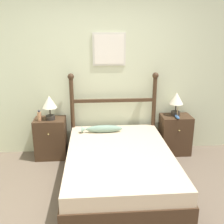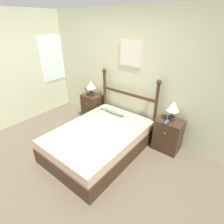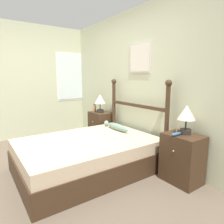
% 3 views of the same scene
% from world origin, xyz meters
% --- Properties ---
extents(ground_plane, '(16.00, 16.00, 0.00)m').
position_xyz_m(ground_plane, '(0.00, 0.00, 0.00)').
color(ground_plane, brown).
extents(wall_back, '(6.40, 0.08, 2.55)m').
position_xyz_m(wall_back, '(0.00, 1.73, 1.28)').
color(wall_back, beige).
rests_on(wall_back, ground_plane).
extents(bed, '(1.39, 1.96, 0.47)m').
position_xyz_m(bed, '(0.19, 0.63, 0.23)').
color(bed, '#3D2819').
rests_on(bed, ground_plane).
extents(headboard, '(1.42, 0.10, 1.35)m').
position_xyz_m(headboard, '(0.19, 1.58, 0.76)').
color(headboard, '#3D2819').
rests_on(headboard, ground_plane).
extents(nightstand_left, '(0.48, 0.38, 0.65)m').
position_xyz_m(nightstand_left, '(-0.82, 1.49, 0.32)').
color(nightstand_left, '#3D2819').
rests_on(nightstand_left, ground_plane).
extents(nightstand_right, '(0.48, 0.38, 0.65)m').
position_xyz_m(nightstand_right, '(1.21, 1.49, 0.32)').
color(nightstand_right, '#3D2819').
rests_on(nightstand_right, ground_plane).
extents(table_lamp_left, '(0.23, 0.23, 0.38)m').
position_xyz_m(table_lamp_left, '(-0.80, 1.47, 0.90)').
color(table_lamp_left, '#2D2823').
rests_on(table_lamp_left, nightstand_left).
extents(table_lamp_right, '(0.23, 0.23, 0.38)m').
position_xyz_m(table_lamp_right, '(1.20, 1.53, 0.90)').
color(table_lamp_right, '#2D2823').
rests_on(table_lamp_right, nightstand_right).
extents(bottle, '(0.06, 0.06, 0.17)m').
position_xyz_m(bottle, '(-0.96, 1.43, 0.73)').
color(bottle, tan).
rests_on(bottle, nightstand_left).
extents(model_boat, '(0.06, 0.18, 0.19)m').
position_xyz_m(model_boat, '(1.18, 1.37, 0.67)').
color(model_boat, '#335684').
rests_on(model_boat, nightstand_right).
extents(fish_pillow, '(0.63, 0.11, 0.12)m').
position_xyz_m(fish_pillow, '(-0.01, 1.31, 0.53)').
color(fish_pillow, gray).
rests_on(fish_pillow, bed).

